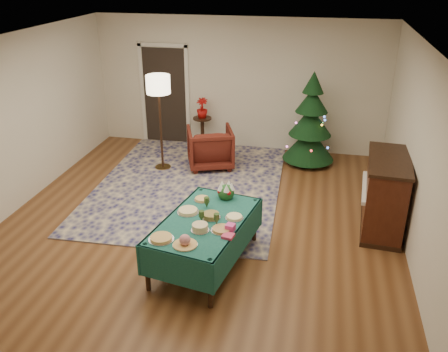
% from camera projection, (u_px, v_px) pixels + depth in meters
% --- Properties ---
extents(room_shell, '(7.00, 7.00, 7.00)m').
position_uv_depth(room_shell, '(195.00, 144.00, 6.60)').
color(room_shell, '#593319').
rests_on(room_shell, ground).
extents(doorway, '(1.08, 0.04, 2.16)m').
position_uv_depth(doorway, '(165.00, 93.00, 10.10)').
color(doorway, black).
rests_on(doorway, ground).
extents(rug, '(3.34, 4.30, 0.02)m').
position_uv_depth(rug, '(189.00, 185.00, 8.50)').
color(rug, '#151550').
rests_on(rug, ground).
extents(buffet_table, '(1.30, 1.86, 0.67)m').
position_uv_depth(buffet_table, '(205.00, 229.00, 6.11)').
color(buffet_table, black).
rests_on(buffet_table, ground).
extents(platter_0, '(0.31, 0.31, 0.04)m').
position_uv_depth(platter_0, '(161.00, 238.00, 5.63)').
color(platter_0, silver).
rests_on(platter_0, buffet_table).
extents(platter_1, '(0.29, 0.29, 0.14)m').
position_uv_depth(platter_1, '(185.00, 241.00, 5.50)').
color(platter_1, silver).
rests_on(platter_1, buffet_table).
extents(platter_2, '(0.23, 0.23, 0.09)m').
position_uv_depth(platter_2, '(200.00, 228.00, 5.80)').
color(platter_2, silver).
rests_on(platter_2, buffet_table).
extents(platter_3, '(0.27, 0.27, 0.04)m').
position_uv_depth(platter_3, '(222.00, 229.00, 5.81)').
color(platter_3, silver).
rests_on(platter_3, buffet_table).
extents(platter_4, '(0.29, 0.29, 0.05)m').
position_uv_depth(platter_4, '(188.00, 211.00, 6.23)').
color(platter_4, silver).
rests_on(platter_4, buffet_table).
extents(platter_5, '(0.25, 0.25, 0.06)m').
position_uv_depth(platter_5, '(211.00, 216.00, 6.10)').
color(platter_5, silver).
rests_on(platter_5, buffet_table).
extents(platter_6, '(0.24, 0.24, 0.04)m').
position_uv_depth(platter_6, '(234.00, 217.00, 6.09)').
color(platter_6, silver).
rests_on(platter_6, buffet_table).
extents(platter_7, '(0.22, 0.22, 0.04)m').
position_uv_depth(platter_7, '(202.00, 199.00, 6.54)').
color(platter_7, silver).
rests_on(platter_7, buffet_table).
extents(goblet_0, '(0.07, 0.07, 0.16)m').
position_uv_depth(goblet_0, '(207.00, 202.00, 6.32)').
color(goblet_0, '#2D471E').
rests_on(goblet_0, buffet_table).
extents(goblet_1, '(0.07, 0.07, 0.16)m').
position_uv_depth(goblet_1, '(217.00, 219.00, 5.92)').
color(goblet_1, '#2D471E').
rests_on(goblet_1, buffet_table).
extents(goblet_2, '(0.07, 0.07, 0.16)m').
position_uv_depth(goblet_2, '(201.00, 216.00, 5.98)').
color(goblet_2, '#2D471E').
rests_on(goblet_2, buffet_table).
extents(napkin_stack, '(0.16, 0.16, 0.04)m').
position_uv_depth(napkin_stack, '(228.00, 236.00, 5.68)').
color(napkin_stack, '#D03960').
rests_on(napkin_stack, buffet_table).
extents(gift_box, '(0.12, 0.12, 0.09)m').
position_uv_depth(gift_box, '(230.00, 228.00, 5.80)').
color(gift_box, '#E33F98').
rests_on(gift_box, buffet_table).
extents(centerpiece, '(0.24, 0.24, 0.27)m').
position_uv_depth(centerpiece, '(226.00, 191.00, 6.56)').
color(centerpiece, '#1E4C1E').
rests_on(centerpiece, buffet_table).
extents(armchair, '(1.05, 1.02, 0.86)m').
position_uv_depth(armchair, '(210.00, 146.00, 9.11)').
color(armchair, '#501911').
rests_on(armchair, ground).
extents(floor_lamp, '(0.44, 0.44, 1.81)m').
position_uv_depth(floor_lamp, '(158.00, 90.00, 8.57)').
color(floor_lamp, '#A57F3F').
rests_on(floor_lamp, ground).
extents(side_table, '(0.39, 0.39, 0.69)m').
position_uv_depth(side_table, '(203.00, 134.00, 10.01)').
color(side_table, black).
rests_on(side_table, ground).
extents(potted_plant, '(0.23, 0.42, 0.23)m').
position_uv_depth(potted_plant, '(202.00, 112.00, 9.81)').
color(potted_plant, '#A00D0B').
rests_on(potted_plant, side_table).
extents(christmas_tree, '(1.28, 1.28, 1.83)m').
position_uv_depth(christmas_tree, '(310.00, 123.00, 9.12)').
color(christmas_tree, black).
rests_on(christmas_tree, ground).
extents(piano, '(0.71, 1.35, 1.13)m').
position_uv_depth(piano, '(384.00, 195.00, 6.95)').
color(piano, black).
rests_on(piano, ground).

